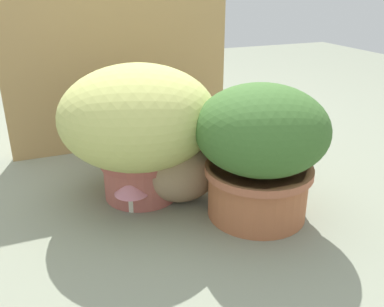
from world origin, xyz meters
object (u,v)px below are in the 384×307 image
object	(u,v)px
grass_planter	(138,123)
mushroom_ornament_pink	(132,188)
leafy_planter	(260,147)
cat	(187,166)

from	to	relation	value
grass_planter	mushroom_ornament_pink	size ratio (longest dim) A/B	4.33
leafy_planter	cat	xyz separation A→B (m)	(-0.17, 0.18, -0.11)
grass_planter	mushroom_ornament_pink	distance (m)	0.21
leafy_planter	mushroom_ornament_pink	bearing A→B (deg)	154.90
grass_planter	cat	distance (m)	0.22
cat	mushroom_ornament_pink	world-z (taller)	cat
grass_planter	cat	world-z (taller)	grass_planter
grass_planter	leafy_planter	size ratio (longest dim) A/B	1.22
cat	leafy_planter	bearing A→B (deg)	-46.31
grass_planter	leafy_planter	bearing A→B (deg)	-40.81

